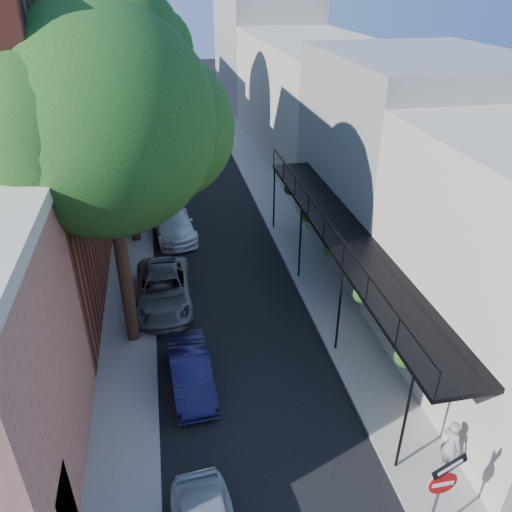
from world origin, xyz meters
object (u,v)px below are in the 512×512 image
oak_near (118,125)px  pedestrian (451,445)px  parked_car_b (191,371)px  parked_car_e (158,190)px  oak_far (130,43)px  sign_post (442,486)px  parked_car_c (164,290)px  oak_mid (127,97)px  parked_car_d (173,222)px

oak_near → pedestrian: 12.98m
parked_car_b → parked_car_e: (-0.66, 15.77, 0.07)m
oak_near → oak_far: size_ratio=0.96×
sign_post → parked_car_b: (-5.07, 6.29, -1.43)m
pedestrian → sign_post: bearing=126.7°
parked_car_c → pedestrian: pedestrian is taller
oak_far → parked_car_b: (1.45, -20.01, -7.66)m
oak_mid → parked_car_d: (1.49, 0.17, -6.37)m
parked_car_e → oak_far: bearing=103.8°
sign_post → pedestrian: sign_post is taller
oak_near → parked_car_e: (0.80, 12.77, -7.21)m
sign_post → oak_mid: (-6.58, 17.26, 5.02)m
parked_car_d → parked_car_e: size_ratio=1.20×
oak_near → oak_far: (0.01, 17.01, 0.38)m
oak_mid → parked_car_d: size_ratio=2.16×
oak_far → pedestrian: 26.83m
oak_mid → parked_car_c: oak_mid is taller
oak_mid → parked_car_e: oak_mid is taller
oak_far → parked_car_d: 11.75m
parked_car_d → pedestrian: (6.53, -15.70, 0.27)m
oak_mid → oak_far: 9.12m
oak_far → pedestrian: oak_far is taller
parked_car_b → parked_car_c: (-0.69, 4.91, 0.06)m
oak_near → parked_car_c: oak_near is taller
parked_car_b → parked_car_e: bearing=89.3°
parked_car_d → pedestrian: 17.00m
oak_near → parked_car_e: 14.69m
parked_car_b → parked_car_d: parked_car_d is taller
sign_post → oak_far: bearing=103.9°
pedestrian → parked_car_c: bearing=23.7°
oak_mid → parked_car_b: bearing=-82.2°
parked_car_b → pedestrian: size_ratio=2.19×
parked_car_e → oak_near: bearing=-90.3°
oak_mid → oak_near: bearing=-89.6°
pedestrian → parked_car_e: bearing=5.9°
sign_post → parked_car_e: sign_post is taller
oak_mid → pedestrian: (8.02, -15.52, -6.10)m
oak_near → parked_car_b: oak_near is taller
oak_mid → parked_car_e: (0.85, 4.80, -6.38)m
sign_post → oak_far: 27.80m
oak_mid → oak_far: (0.06, 9.04, 1.20)m
parked_car_b → parked_car_d: bearing=87.0°
pedestrian → oak_far: bearing=4.4°
oak_far → parked_car_c: oak_far is taller
oak_far → parked_car_e: oak_far is taller
oak_mid → oak_far: size_ratio=0.86×
parked_car_c → oak_far: bearing=94.4°
oak_near → oak_mid: bearing=90.4°
oak_far → pedestrian: (7.95, -24.56, -7.30)m
parked_car_c → pedestrian: size_ratio=2.87×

